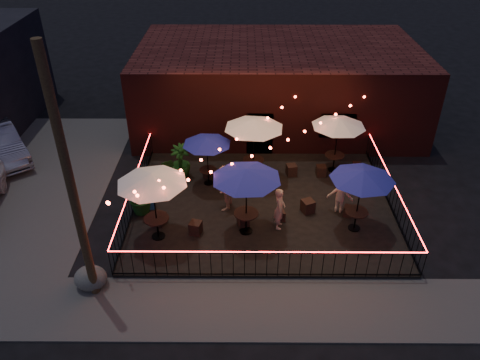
% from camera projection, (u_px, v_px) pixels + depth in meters
% --- Properties ---
extents(ground, '(110.00, 110.00, 0.00)m').
position_uv_depth(ground, '(264.00, 239.00, 16.91)').
color(ground, black).
rests_on(ground, ground).
extents(patio, '(10.00, 8.00, 0.15)m').
position_uv_depth(patio, '(262.00, 205.00, 18.55)').
color(patio, black).
rests_on(patio, ground).
extents(sidewalk, '(18.00, 2.50, 0.05)m').
position_uv_depth(sidewalk, '(268.00, 308.00, 14.17)').
color(sidewalk, '#484543').
rests_on(sidewalk, ground).
extents(brick_building, '(14.00, 8.00, 4.00)m').
position_uv_depth(brick_building, '(277.00, 84.00, 24.20)').
color(brick_building, '#36110E').
rests_on(brick_building, ground).
extents(utility_pole, '(0.26, 0.26, 8.00)m').
position_uv_depth(utility_pole, '(71.00, 187.00, 12.58)').
color(utility_pole, '#322014').
rests_on(utility_pole, ground).
extents(fence_front, '(10.00, 0.04, 1.04)m').
position_uv_depth(fence_front, '(267.00, 264.00, 14.87)').
color(fence_front, black).
rests_on(fence_front, patio).
extents(fence_left, '(0.04, 8.00, 1.04)m').
position_uv_depth(fence_left, '(135.00, 193.00, 18.25)').
color(fence_left, black).
rests_on(fence_left, patio).
extents(fence_right, '(0.04, 8.00, 1.04)m').
position_uv_depth(fence_right, '(391.00, 193.00, 18.20)').
color(fence_right, black).
rests_on(fence_right, patio).
extents(festoon_lights, '(10.02, 8.72, 1.32)m').
position_uv_depth(festoon_lights, '(236.00, 156.00, 16.97)').
color(festoon_lights, '#FF3F29').
rests_on(festoon_lights, ground).
extents(cafe_table_0, '(2.81, 2.81, 2.68)m').
position_uv_depth(cafe_table_0, '(152.00, 179.00, 15.49)').
color(cafe_table_0, black).
rests_on(cafe_table_0, patio).
extents(cafe_table_1, '(2.53, 2.53, 2.19)m').
position_uv_depth(cafe_table_1, '(207.00, 141.00, 18.66)').
color(cafe_table_1, black).
rests_on(cafe_table_1, patio).
extents(cafe_table_2, '(3.09, 3.09, 2.67)m').
position_uv_depth(cafe_table_2, '(246.00, 175.00, 15.74)').
color(cafe_table_2, black).
rests_on(cafe_table_2, patio).
extents(cafe_table_3, '(3.06, 3.06, 2.71)m').
position_uv_depth(cafe_table_3, '(254.00, 125.00, 18.86)').
color(cafe_table_3, black).
rests_on(cafe_table_3, patio).
extents(cafe_table_4, '(2.74, 2.74, 2.51)m').
position_uv_depth(cafe_table_4, '(363.00, 176.00, 15.96)').
color(cafe_table_4, black).
rests_on(cafe_table_4, patio).
extents(cafe_table_5, '(2.97, 2.97, 2.52)m').
position_uv_depth(cafe_table_5, '(339.00, 123.00, 19.38)').
color(cafe_table_5, black).
rests_on(cafe_table_5, patio).
extents(bistro_chair_0, '(0.53, 0.53, 0.47)m').
position_uv_depth(bistro_chair_0, '(160.00, 218.00, 17.32)').
color(bistro_chair_0, black).
rests_on(bistro_chair_0, patio).
extents(bistro_chair_1, '(0.50, 0.50, 0.48)m').
position_uv_depth(bistro_chair_1, '(196.00, 228.00, 16.85)').
color(bistro_chair_1, black).
rests_on(bistro_chair_1, patio).
extents(bistro_chair_2, '(0.43, 0.43, 0.46)m').
position_uv_depth(bistro_chair_2, '(167.00, 179.00, 19.58)').
color(bistro_chair_2, black).
rests_on(bistro_chair_2, patio).
extents(bistro_chair_3, '(0.52, 0.52, 0.47)m').
position_uv_depth(bistro_chair_3, '(209.00, 172.00, 20.06)').
color(bistro_chair_3, black).
rests_on(bistro_chair_3, patio).
extents(bistro_chair_4, '(0.48, 0.48, 0.45)m').
position_uv_depth(bistro_chair_4, '(243.00, 221.00, 17.23)').
color(bistro_chair_4, black).
rests_on(bistro_chair_4, patio).
extents(bistro_chair_5, '(0.39, 0.39, 0.40)m').
position_uv_depth(bistro_chair_5, '(280.00, 216.00, 17.52)').
color(bistro_chair_5, black).
rests_on(bistro_chair_5, patio).
extents(bistro_chair_6, '(0.38, 0.38, 0.41)m').
position_uv_depth(bistro_chair_6, '(246.00, 169.00, 20.33)').
color(bistro_chair_6, black).
rests_on(bistro_chair_6, patio).
extents(bistro_chair_7, '(0.49, 0.49, 0.49)m').
position_uv_depth(bistro_chair_7, '(291.00, 170.00, 20.17)').
color(bistro_chair_7, black).
rests_on(bistro_chair_7, patio).
extents(bistro_chair_8, '(0.57, 0.57, 0.51)m').
position_uv_depth(bistro_chair_8, '(308.00, 206.00, 17.93)').
color(bistro_chair_8, black).
rests_on(bistro_chair_8, patio).
extents(bistro_chair_9, '(0.44, 0.44, 0.41)m').
position_uv_depth(bistro_chair_9, '(348.00, 211.00, 17.76)').
color(bistro_chair_9, black).
rests_on(bistro_chair_9, patio).
extents(bistro_chair_10, '(0.42, 0.42, 0.47)m').
position_uv_depth(bistro_chair_10, '(321.00, 171.00, 20.14)').
color(bistro_chair_10, black).
rests_on(bistro_chair_10, patio).
extents(bistro_chair_11, '(0.38, 0.38, 0.43)m').
position_uv_depth(bistro_chair_11, '(357.00, 167.00, 20.43)').
color(bistro_chair_11, black).
rests_on(bistro_chair_11, patio).
extents(patron_a, '(0.47, 0.65, 1.65)m').
position_uv_depth(patron_a, '(280.00, 208.00, 16.85)').
color(patron_a, '#D3A190').
rests_on(patron_a, patio).
extents(patron_b, '(0.87, 1.02, 1.85)m').
position_uv_depth(patron_b, '(224.00, 188.00, 17.78)').
color(patron_b, tan).
rests_on(patron_b, patio).
extents(patron_c, '(1.12, 0.83, 1.55)m').
position_uv_depth(patron_c, '(340.00, 194.00, 17.70)').
color(patron_c, tan).
rests_on(patron_c, patio).
extents(potted_shrub_a, '(1.28, 1.12, 1.38)m').
position_uv_depth(potted_shrub_a, '(142.00, 197.00, 17.69)').
color(potted_shrub_a, '#12380E').
rests_on(potted_shrub_a, patio).
extents(potted_shrub_b, '(0.79, 0.67, 1.32)m').
position_uv_depth(potted_shrub_b, '(166.00, 172.00, 19.25)').
color(potted_shrub_b, '#0C350C').
rests_on(potted_shrub_b, patio).
extents(potted_shrub_c, '(0.91, 0.91, 1.49)m').
position_uv_depth(potted_shrub_c, '(180.00, 161.00, 19.80)').
color(potted_shrub_c, '#11410C').
rests_on(potted_shrub_c, patio).
extents(cooler, '(0.68, 0.55, 0.78)m').
position_uv_depth(cooler, '(146.00, 199.00, 18.07)').
color(cooler, blue).
rests_on(cooler, patio).
extents(boulder, '(1.01, 0.87, 0.75)m').
position_uv_depth(boulder, '(91.00, 278.00, 14.76)').
color(boulder, '#494A45').
rests_on(boulder, ground).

